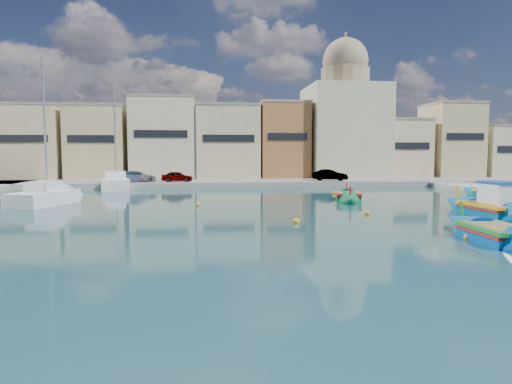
{
  "coord_description": "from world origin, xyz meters",
  "views": [
    {
      "loc": [
        -8.88,
        -19.88,
        3.52
      ],
      "look_at": [
        -5.87,
        6.0,
        1.4
      ],
      "focal_mm": 32.0,
      "sensor_mm": 36.0,
      "label": 1
    }
  ],
  "objects_px": {
    "yacht_north": "(116,183)",
    "yacht_midnorth": "(58,197)",
    "luzzu_cyan_mid": "(494,195)",
    "church_block": "(344,118)",
    "luzzu_blue_south": "(498,236)",
    "luzzu_green": "(348,198)",
    "luzzu_turquoise_cabin": "(493,210)"
  },
  "relations": [
    {
      "from": "church_block",
      "to": "luzzu_green",
      "type": "relative_size",
      "value": 2.67
    },
    {
      "from": "yacht_north",
      "to": "luzzu_blue_south",
      "type": "bearing_deg",
      "value": -57.55
    },
    {
      "from": "luzzu_cyan_mid",
      "to": "yacht_midnorth",
      "type": "xyz_separation_m",
      "value": [
        -34.49,
        -0.07,
        0.2
      ]
    },
    {
      "from": "church_block",
      "to": "yacht_north",
      "type": "xyz_separation_m",
      "value": [
        -28.11,
        -9.84,
        -7.92
      ]
    },
    {
      "from": "luzzu_turquoise_cabin",
      "to": "yacht_north",
      "type": "xyz_separation_m",
      "value": [
        -25.8,
        25.74,
        0.11
      ]
    },
    {
      "from": "church_block",
      "to": "yacht_midnorth",
      "type": "relative_size",
      "value": 1.72
    },
    {
      "from": "luzzu_blue_south",
      "to": "luzzu_cyan_mid",
      "type": "bearing_deg",
      "value": 56.16
    },
    {
      "from": "yacht_midnorth",
      "to": "luzzu_cyan_mid",
      "type": "bearing_deg",
      "value": 0.12
    },
    {
      "from": "luzzu_turquoise_cabin",
      "to": "church_block",
      "type": "bearing_deg",
      "value": 86.29
    },
    {
      "from": "church_block",
      "to": "luzzu_green",
      "type": "xyz_separation_m",
      "value": [
        -7.76,
        -25.93,
        -8.17
      ]
    },
    {
      "from": "church_block",
      "to": "luzzu_cyan_mid",
      "type": "distance_m",
      "value": 26.73
    },
    {
      "from": "yacht_north",
      "to": "yacht_midnorth",
      "type": "distance_m",
      "value": 15.25
    },
    {
      "from": "luzzu_turquoise_cabin",
      "to": "luzzu_blue_south",
      "type": "bearing_deg",
      "value": -122.85
    },
    {
      "from": "yacht_north",
      "to": "church_block",
      "type": "bearing_deg",
      "value": 19.29
    },
    {
      "from": "luzzu_green",
      "to": "yacht_midnorth",
      "type": "height_order",
      "value": "yacht_midnorth"
    },
    {
      "from": "luzzu_blue_south",
      "to": "luzzu_green",
      "type": "bearing_deg",
      "value": 92.36
    },
    {
      "from": "luzzu_cyan_mid",
      "to": "luzzu_green",
      "type": "height_order",
      "value": "luzzu_cyan_mid"
    },
    {
      "from": "church_block",
      "to": "luzzu_cyan_mid",
      "type": "xyz_separation_m",
      "value": [
        5.0,
        -24.95,
        -8.17
      ]
    },
    {
      "from": "luzzu_green",
      "to": "luzzu_blue_south",
      "type": "relative_size",
      "value": 0.86
    },
    {
      "from": "luzzu_blue_south",
      "to": "yacht_midnorth",
      "type": "relative_size",
      "value": 0.75
    },
    {
      "from": "luzzu_cyan_mid",
      "to": "yacht_north",
      "type": "bearing_deg",
      "value": 155.47
    },
    {
      "from": "luzzu_cyan_mid",
      "to": "luzzu_blue_south",
      "type": "relative_size",
      "value": 0.95
    },
    {
      "from": "luzzu_blue_south",
      "to": "church_block",
      "type": "bearing_deg",
      "value": 80.66
    },
    {
      "from": "luzzu_green",
      "to": "yacht_north",
      "type": "distance_m",
      "value": 25.94
    },
    {
      "from": "luzzu_turquoise_cabin",
      "to": "yacht_north",
      "type": "relative_size",
      "value": 0.79
    },
    {
      "from": "luzzu_green",
      "to": "yacht_north",
      "type": "xyz_separation_m",
      "value": [
        -20.35,
        16.1,
        0.25
      ]
    },
    {
      "from": "luzzu_green",
      "to": "luzzu_blue_south",
      "type": "distance_m",
      "value": 17.02
    },
    {
      "from": "luzzu_green",
      "to": "yacht_north",
      "type": "relative_size",
      "value": 0.58
    },
    {
      "from": "church_block",
      "to": "luzzu_cyan_mid",
      "type": "relative_size",
      "value": 2.42
    },
    {
      "from": "luzzu_cyan_mid",
      "to": "yacht_midnorth",
      "type": "distance_m",
      "value": 34.49
    },
    {
      "from": "luzzu_green",
      "to": "luzzu_blue_south",
      "type": "bearing_deg",
      "value": -87.64
    },
    {
      "from": "luzzu_green",
      "to": "church_block",
      "type": "bearing_deg",
      "value": 73.33
    }
  ]
}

